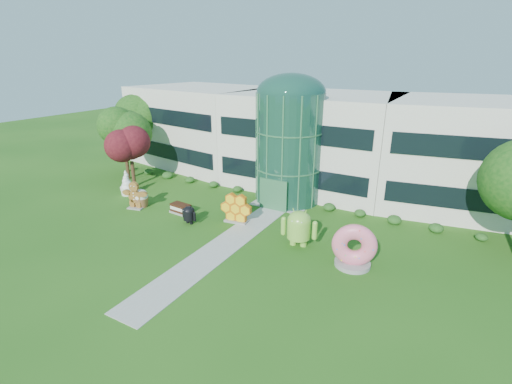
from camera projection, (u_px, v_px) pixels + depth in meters
The scene contains 14 objects.
ground at pixel (213, 254), 25.35m from camera, with size 140.00×140.00×0.00m, color #215114.
building at pixel (314, 139), 38.44m from camera, with size 46.00×15.00×9.30m, color beige, non-canonical shape.
atrium at pixel (289, 148), 33.46m from camera, with size 6.00×6.00×9.80m, color #194738.
walkway at pixel (229, 242), 26.97m from camera, with size 2.40×20.00×0.04m, color #9E9E93.
tree_red at pixel (131, 158), 37.65m from camera, with size 4.00×4.00×6.00m, color #3F0C14, non-canonical shape.
trees_backdrop at pixel (294, 154), 34.52m from camera, with size 52.00×8.00×8.40m, color #104211, non-canonical shape.
android_green at pixel (299, 226), 26.01m from camera, with size 2.71×1.80×3.07m, color #7DBE3C, non-canonical shape.
android_black at pixel (189, 213), 29.71m from camera, with size 1.52×1.02×1.73m, color black, non-canonical shape.
donut at pixel (354, 245), 23.44m from camera, with size 2.87×1.38×2.98m, color #D3506E, non-canonical shape.
gingerbread at pixel (135, 195), 32.61m from camera, with size 2.71×1.04×2.50m, color brown, non-canonical shape.
ice_cream_sandwich at pixel (181, 209), 31.80m from camera, with size 1.94×0.97×0.86m, color black, non-canonical shape.
honeycomb at pixel (236, 209), 29.90m from camera, with size 2.81×1.00×2.20m, color yellow, non-canonical shape.
froyo at pixel (127, 183), 35.82m from camera, with size 1.44×1.44×2.48m, color white, non-canonical shape.
cupcake at pixel (141, 198), 33.10m from camera, with size 1.37×1.37×1.65m, color white, non-canonical shape.
Camera 1 is at (13.63, -17.97, 12.66)m, focal length 26.00 mm.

